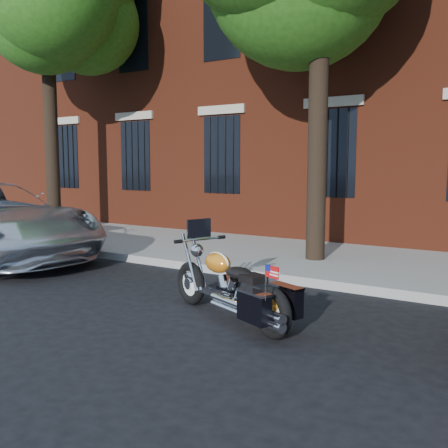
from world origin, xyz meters
The scene contains 6 objects.
ground centered at (0.00, 0.00, 0.00)m, with size 120.00×120.00×0.00m, color black.
curb centered at (0.00, 1.38, 0.07)m, with size 40.00×0.16×0.15m, color gray.
sidewalk centered at (0.00, 3.26, 0.07)m, with size 40.00×3.60×0.15m, color gray.
building centered at (0.00, 10.06, 6.00)m, with size 26.00×10.08×12.00m.
tree_left centered at (-7.08, 2.96, 6.18)m, with size 4.12×3.92×8.54m.
motorcycle centered at (0.96, -0.88, 0.41)m, with size 2.19×1.29×1.22m.
Camera 1 is at (4.06, -5.97, 1.93)m, focal length 40.00 mm.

